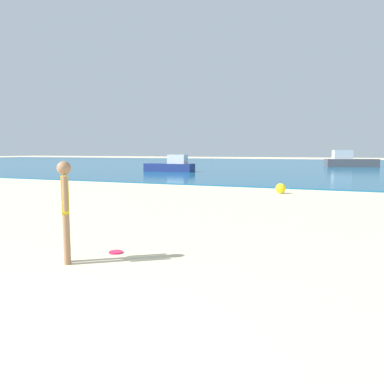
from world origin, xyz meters
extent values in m
cube|color=#14567F|center=(0.00, 45.72, 0.03)|extent=(160.00, 60.00, 0.06)
cylinder|color=#936B4C|center=(-0.95, 3.17, 0.38)|extent=(0.10, 0.10, 0.76)
cylinder|color=#936B4C|center=(-1.04, 3.27, 0.38)|extent=(0.10, 0.10, 0.76)
cube|color=yellow|center=(-1.00, 3.22, 1.04)|extent=(0.20, 0.20, 0.57)
sphere|color=#936B4C|center=(-1.00, 3.22, 1.45)|extent=(0.21, 0.21, 0.21)
cylinder|color=#936B4C|center=(-0.90, 3.11, 1.07)|extent=(0.08, 0.08, 0.51)
cylinder|color=#936B4C|center=(-1.09, 3.32, 1.07)|extent=(0.08, 0.08, 0.51)
cylinder|color=#E51E4C|center=(-0.64, 3.97, 0.01)|extent=(0.23, 0.23, 0.03)
cube|color=navy|center=(-10.05, 25.44, 0.38)|extent=(4.00, 1.42, 0.63)
cube|color=silver|center=(-9.34, 25.47, 1.05)|extent=(1.46, 0.94, 0.71)
cube|color=#4C4C51|center=(3.54, 40.38, 0.47)|extent=(5.34, 2.98, 0.81)
cube|color=silver|center=(2.66, 40.13, 1.33)|extent=(2.08, 1.60, 0.92)
sphere|color=yellow|center=(0.53, 13.85, 0.20)|extent=(0.40, 0.40, 0.40)
camera|label=1|loc=(2.83, -1.11, 1.70)|focal=34.53mm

